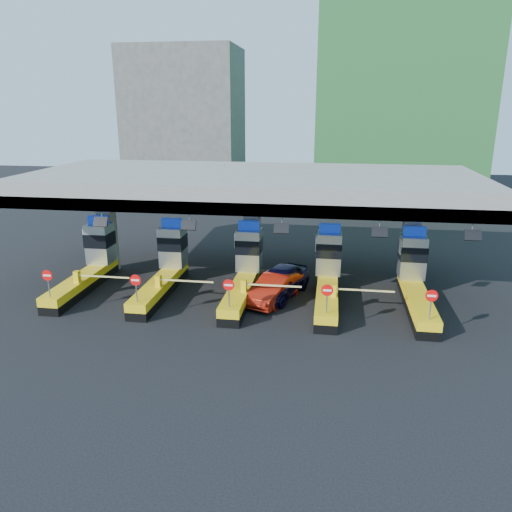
# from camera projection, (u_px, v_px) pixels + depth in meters

# --- Properties ---
(ground) EXTENTS (120.00, 120.00, 0.00)m
(ground) POSITION_uv_depth(u_px,v_px,m) (244.00, 294.00, 30.51)
(ground) COLOR black
(ground) RESTS_ON ground
(toll_canopy) EXTENTS (28.00, 12.09, 7.00)m
(toll_canopy) POSITION_uv_depth(u_px,v_px,m) (252.00, 187.00, 31.44)
(toll_canopy) COLOR slate
(toll_canopy) RESTS_ON ground
(toll_lane_far_left) EXTENTS (4.43, 8.00, 4.16)m
(toll_lane_far_left) POSITION_uv_depth(u_px,v_px,m) (91.00, 263.00, 31.80)
(toll_lane_far_left) COLOR black
(toll_lane_far_left) RESTS_ON ground
(toll_lane_left) EXTENTS (4.43, 8.00, 4.16)m
(toll_lane_left) POSITION_uv_depth(u_px,v_px,m) (166.00, 267.00, 31.08)
(toll_lane_left) COLOR black
(toll_lane_left) RESTS_ON ground
(toll_lane_center) EXTENTS (4.43, 8.00, 4.16)m
(toll_lane_center) POSITION_uv_depth(u_px,v_px,m) (245.00, 271.00, 30.36)
(toll_lane_center) COLOR black
(toll_lane_center) RESTS_ON ground
(toll_lane_right) EXTENTS (4.43, 8.00, 4.16)m
(toll_lane_right) POSITION_uv_depth(u_px,v_px,m) (328.00, 275.00, 29.65)
(toll_lane_right) COLOR black
(toll_lane_right) RESTS_ON ground
(toll_lane_far_right) EXTENTS (4.43, 8.00, 4.16)m
(toll_lane_far_right) POSITION_uv_depth(u_px,v_px,m) (415.00, 279.00, 28.93)
(toll_lane_far_right) COLOR black
(toll_lane_far_right) RESTS_ON ground
(bg_building_scaffold) EXTENTS (18.00, 12.00, 28.00)m
(bg_building_scaffold) POSITION_uv_depth(u_px,v_px,m) (401.00, 77.00, 54.99)
(bg_building_scaffold) COLOR #1E5926
(bg_building_scaffold) RESTS_ON ground
(bg_building_concrete) EXTENTS (14.00, 10.00, 18.00)m
(bg_building_concrete) POSITION_uv_depth(u_px,v_px,m) (185.00, 122.00, 63.97)
(bg_building_concrete) COLOR #4C4C49
(bg_building_concrete) RESTS_ON ground
(van) EXTENTS (3.77, 5.71, 1.81)m
(van) POSITION_uv_depth(u_px,v_px,m) (280.00, 281.00, 29.96)
(van) COLOR black
(van) RESTS_ON ground
(red_car) EXTENTS (3.22, 5.06, 1.57)m
(red_car) POSITION_uv_depth(u_px,v_px,m) (275.00, 288.00, 29.18)
(red_car) COLOR maroon
(red_car) RESTS_ON ground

